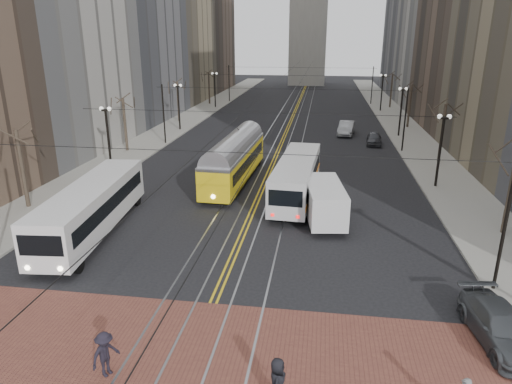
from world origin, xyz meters
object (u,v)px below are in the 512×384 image
(cargo_van, at_px, (324,203))
(sedan_silver, at_px, (346,128))
(sedan_parked, at_px, (501,326))
(pedestrian_d, at_px, (105,354))
(streetcar, at_px, (235,163))
(pedestrian_a, at_px, (277,382))
(sedan_grey, at_px, (374,139))
(transit_bus, at_px, (93,210))
(rear_bus, at_px, (297,179))

(cargo_van, relative_size, sedan_silver, 1.15)
(sedan_parked, height_order, pedestrian_d, pedestrian_d)
(pedestrian_d, bearing_deg, streetcar, 26.86)
(pedestrian_a, bearing_deg, cargo_van, -3.55)
(sedan_grey, bearing_deg, transit_bus, -120.59)
(rear_bus, relative_size, sedan_grey, 2.89)
(cargo_van, bearing_deg, pedestrian_a, -102.98)
(rear_bus, distance_m, sedan_parked, 18.15)
(transit_bus, bearing_deg, sedan_grey, 49.94)
(cargo_van, bearing_deg, pedestrian_d, -123.84)
(pedestrian_a, distance_m, pedestrian_d, 6.14)
(cargo_van, height_order, pedestrian_d, cargo_van)
(transit_bus, xyz_separation_m, streetcar, (6.50, 11.71, 0.01))
(cargo_van, xyz_separation_m, sedan_grey, (5.45, 23.70, -0.59))
(pedestrian_a, bearing_deg, sedan_grey, -8.36)
(sedan_grey, height_order, pedestrian_d, pedestrian_d)
(rear_bus, xyz_separation_m, cargo_van, (2.04, -4.25, -0.23))
(transit_bus, distance_m, sedan_parked, 22.17)
(cargo_van, height_order, sedan_grey, cargo_van)
(streetcar, bearing_deg, cargo_van, -44.33)
(cargo_van, distance_m, sedan_silver, 28.82)
(sedan_parked, distance_m, pedestrian_d, 14.99)
(rear_bus, xyz_separation_m, sedan_parked, (8.98, -15.75, -0.80))
(streetcar, bearing_deg, sedan_silver, 66.97)
(pedestrian_d, bearing_deg, sedan_grey, 8.92)
(transit_bus, height_order, pedestrian_d, transit_bus)
(rear_bus, distance_m, pedestrian_d, 20.52)
(sedan_silver, bearing_deg, sedan_parked, -75.83)
(cargo_van, xyz_separation_m, pedestrian_a, (-1.39, -16.00, -0.39))
(cargo_van, distance_m, sedan_parked, 13.44)
(streetcar, height_order, rear_bus, streetcar)
(sedan_parked, bearing_deg, cargo_van, 113.69)
(cargo_van, relative_size, pedestrian_a, 3.31)
(rear_bus, bearing_deg, sedan_silver, 82.80)
(sedan_silver, distance_m, pedestrian_a, 44.88)
(pedestrian_a, bearing_deg, transit_bus, 47.24)
(streetcar, xyz_separation_m, sedan_parked, (14.30, -19.34, -0.85))
(sedan_grey, bearing_deg, pedestrian_d, -103.86)
(rear_bus, distance_m, cargo_van, 4.73)
(pedestrian_a, bearing_deg, sedan_parked, -60.18)
(sedan_parked, height_order, pedestrian_a, pedestrian_a)
(sedan_grey, bearing_deg, rear_bus, -106.65)
(transit_bus, height_order, cargo_van, transit_bus)
(pedestrian_a, height_order, pedestrian_d, same)
(streetcar, distance_m, sedan_parked, 24.07)
(transit_bus, distance_m, sedan_grey, 33.68)
(sedan_grey, distance_m, pedestrian_a, 40.28)
(sedan_silver, bearing_deg, sedan_grey, -52.14)
(rear_bus, bearing_deg, pedestrian_a, -84.66)
(transit_bus, distance_m, cargo_van, 14.40)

